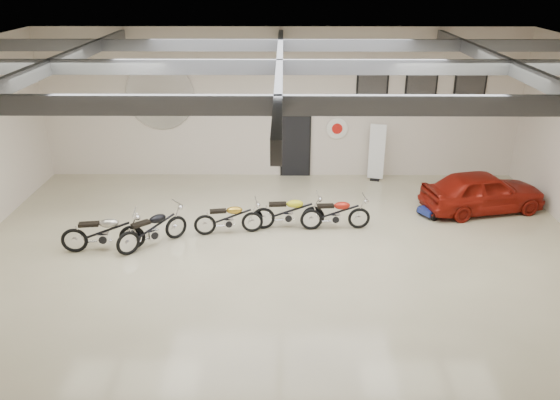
{
  "coord_description": "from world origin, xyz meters",
  "views": [
    {
      "loc": [
        0.09,
        -11.96,
        6.77
      ],
      "look_at": [
        0.0,
        1.2,
        1.1
      ],
      "focal_mm": 35.0,
      "sensor_mm": 36.0,
      "label": 1
    }
  ],
  "objects_px": {
    "banner_stand": "(377,153)",
    "motorcycle_gold": "(229,217)",
    "motorcycle_red": "(335,213)",
    "vintage_car": "(483,191)",
    "motorcycle_yellow": "(288,211)",
    "go_kart": "(440,205)",
    "motorcycle_silver": "(103,232)",
    "motorcycle_black": "(152,228)"
  },
  "relations": [
    {
      "from": "motorcycle_black",
      "to": "go_kart",
      "type": "relative_size",
      "value": 1.39
    },
    {
      "from": "motorcycle_black",
      "to": "motorcycle_red",
      "type": "distance_m",
      "value": 4.95
    },
    {
      "from": "motorcycle_silver",
      "to": "motorcycle_gold",
      "type": "height_order",
      "value": "motorcycle_silver"
    },
    {
      "from": "motorcycle_silver",
      "to": "motorcycle_gold",
      "type": "bearing_deg",
      "value": 10.12
    },
    {
      "from": "motorcycle_yellow",
      "to": "motorcycle_red",
      "type": "distance_m",
      "value": 1.3
    },
    {
      "from": "motorcycle_black",
      "to": "motorcycle_yellow",
      "type": "distance_m",
      "value": 3.7
    },
    {
      "from": "motorcycle_silver",
      "to": "go_kart",
      "type": "relative_size",
      "value": 1.45
    },
    {
      "from": "motorcycle_black",
      "to": "motorcycle_yellow",
      "type": "relative_size",
      "value": 1.0
    },
    {
      "from": "motorcycle_silver",
      "to": "motorcycle_yellow",
      "type": "bearing_deg",
      "value": 8.09
    },
    {
      "from": "motorcycle_gold",
      "to": "vintage_car",
      "type": "relative_size",
      "value": 0.51
    },
    {
      "from": "motorcycle_silver",
      "to": "vintage_car",
      "type": "relative_size",
      "value": 0.57
    },
    {
      "from": "motorcycle_gold",
      "to": "motorcycle_yellow",
      "type": "height_order",
      "value": "motorcycle_yellow"
    },
    {
      "from": "motorcycle_red",
      "to": "go_kart",
      "type": "height_order",
      "value": "motorcycle_red"
    },
    {
      "from": "motorcycle_yellow",
      "to": "motorcycle_red",
      "type": "bearing_deg",
      "value": -5.91
    },
    {
      "from": "motorcycle_silver",
      "to": "motorcycle_black",
      "type": "bearing_deg",
      "value": 3.89
    },
    {
      "from": "motorcycle_red",
      "to": "vintage_car",
      "type": "bearing_deg",
      "value": 12.27
    },
    {
      "from": "go_kart",
      "to": "banner_stand",
      "type": "bearing_deg",
      "value": 86.39
    },
    {
      "from": "motorcycle_silver",
      "to": "motorcycle_red",
      "type": "height_order",
      "value": "motorcycle_silver"
    },
    {
      "from": "motorcycle_silver",
      "to": "motorcycle_red",
      "type": "relative_size",
      "value": 1.08
    },
    {
      "from": "banner_stand",
      "to": "motorcycle_gold",
      "type": "height_order",
      "value": "banner_stand"
    },
    {
      "from": "motorcycle_silver",
      "to": "go_kart",
      "type": "xyz_separation_m",
      "value": [
        9.25,
        2.37,
        -0.28
      ]
    },
    {
      "from": "motorcycle_gold",
      "to": "motorcycle_red",
      "type": "relative_size",
      "value": 0.97
    },
    {
      "from": "motorcycle_yellow",
      "to": "go_kart",
      "type": "distance_m",
      "value": 4.63
    },
    {
      "from": "motorcycle_red",
      "to": "go_kart",
      "type": "relative_size",
      "value": 1.34
    },
    {
      "from": "banner_stand",
      "to": "motorcycle_gold",
      "type": "distance_m",
      "value": 6.18
    },
    {
      "from": "motorcycle_yellow",
      "to": "motorcycle_gold",
      "type": "bearing_deg",
      "value": -172.21
    },
    {
      "from": "motorcycle_yellow",
      "to": "motorcycle_silver",
      "type": "bearing_deg",
      "value": -168.2
    },
    {
      "from": "motorcycle_black",
      "to": "go_kart",
      "type": "xyz_separation_m",
      "value": [
        8.04,
        2.12,
        -0.26
      ]
    },
    {
      "from": "motorcycle_gold",
      "to": "motorcycle_yellow",
      "type": "distance_m",
      "value": 1.66
    },
    {
      "from": "banner_stand",
      "to": "motorcycle_silver",
      "type": "relative_size",
      "value": 0.94
    },
    {
      "from": "go_kart",
      "to": "vintage_car",
      "type": "bearing_deg",
      "value": -23.61
    },
    {
      "from": "motorcycle_gold",
      "to": "motorcycle_yellow",
      "type": "xyz_separation_m",
      "value": [
        1.63,
        0.34,
        0.04
      ]
    },
    {
      "from": "motorcycle_black",
      "to": "vintage_car",
      "type": "relative_size",
      "value": 0.55
    },
    {
      "from": "motorcycle_silver",
      "to": "motorcycle_black",
      "type": "relative_size",
      "value": 1.04
    },
    {
      "from": "banner_stand",
      "to": "motorcycle_gold",
      "type": "relative_size",
      "value": 1.05
    },
    {
      "from": "motorcycle_gold",
      "to": "motorcycle_red",
      "type": "height_order",
      "value": "motorcycle_red"
    },
    {
      "from": "motorcycle_silver",
      "to": "go_kart",
      "type": "distance_m",
      "value": 9.55
    },
    {
      "from": "motorcycle_black",
      "to": "motorcycle_gold",
      "type": "relative_size",
      "value": 1.08
    },
    {
      "from": "banner_stand",
      "to": "motorcycle_red",
      "type": "relative_size",
      "value": 1.02
    },
    {
      "from": "motorcycle_red",
      "to": "vintage_car",
      "type": "xyz_separation_m",
      "value": [
        4.47,
        1.28,
        0.12
      ]
    },
    {
      "from": "motorcycle_black",
      "to": "vintage_car",
      "type": "bearing_deg",
      "value": -27.13
    },
    {
      "from": "motorcycle_yellow",
      "to": "vintage_car",
      "type": "relative_size",
      "value": 0.55
    }
  ]
}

